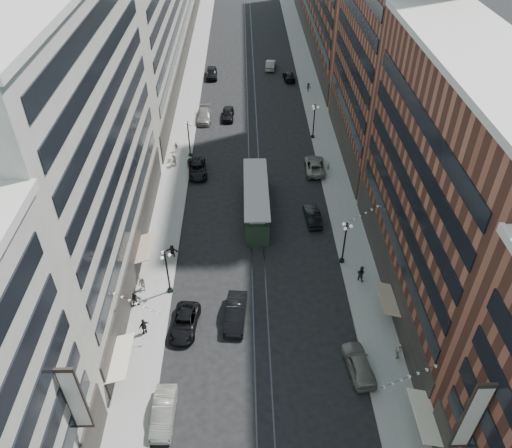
{
  "coord_description": "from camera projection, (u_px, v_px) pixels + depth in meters",
  "views": [
    {
      "loc": [
        -1.28,
        -8.01,
        37.71
      ],
      "look_at": [
        -0.23,
        32.81,
        5.0
      ],
      "focal_mm": 35.0,
      "sensor_mm": 36.0,
      "label": 1
    }
  ],
  "objects": [
    {
      "name": "car_11",
      "position": [
        315.0,
        166.0,
        69.16
      ],
      "size": [
        2.92,
        5.9,
        1.61
      ],
      "primitive_type": "imported",
      "rotation": [
        0.0,
        0.0,
        3.1
      ],
      "color": "slate",
      "rests_on": "ground"
    },
    {
      "name": "pedestrian_extra_2",
      "position": [
        174.0,
        160.0,
        69.81
      ],
      "size": [
        1.05,
        1.79,
        1.86
      ],
      "primitive_type": "imported",
      "rotation": [
        0.0,
        0.0,
        4.37
      ],
      "color": "beige",
      "rests_on": "sidewalk_west"
    },
    {
      "name": "streetcar",
      "position": [
        256.0,
        201.0,
        61.15
      ],
      "size": [
        2.95,
        13.33,
        3.69
      ],
      "color": "#223624",
      "rests_on": "ground"
    },
    {
      "name": "car_4",
      "position": [
        359.0,
        364.0,
        43.63
      ],
      "size": [
        2.68,
        5.29,
        1.73
      ],
      "primitive_type": "imported",
      "rotation": [
        0.0,
        0.0,
        3.27
      ],
      "color": "slate",
      "rests_on": "ground"
    },
    {
      "name": "car_14",
      "position": [
        270.0,
        65.0,
        98.21
      ],
      "size": [
        2.29,
        5.16,
        1.65
      ],
      "primitive_type": "imported",
      "rotation": [
        0.0,
        0.0,
        3.03
      ],
      "color": "gray",
      "rests_on": "ground"
    },
    {
      "name": "pedestrian_extra_1",
      "position": [
        144.0,
        326.0,
        46.61
      ],
      "size": [
        1.18,
        1.07,
        1.88
      ],
      "primitive_type": "imported",
      "rotation": [
        0.0,
        0.0,
        3.8
      ],
      "color": "black",
      "rests_on": "sidewalk_west"
    },
    {
      "name": "car_9",
      "position": [
        211.0,
        73.0,
        94.82
      ],
      "size": [
        2.27,
        5.31,
        1.79
      ],
      "primitive_type": "imported",
      "rotation": [
        0.0,
        0.0,
        0.03
      ],
      "color": "black",
      "rests_on": "ground"
    },
    {
      "name": "car_10",
      "position": [
        313.0,
        216.0,
        60.29
      ],
      "size": [
        1.95,
        4.82,
        1.56
      ],
      "primitive_type": "imported",
      "rotation": [
        0.0,
        0.0,
        3.21
      ],
      "color": "black",
      "rests_on": "ground"
    },
    {
      "name": "pedestrian_2",
      "position": [
        136.0,
        299.0,
        49.31
      ],
      "size": [
        0.98,
        0.75,
        1.79
      ],
      "primitive_type": "imported",
      "rotation": [
        0.0,
        0.0,
        0.36
      ],
      "color": "black",
      "rests_on": "sidewalk_west"
    },
    {
      "name": "rail_west",
      "position": [
        248.0,
        110.0,
        84.45
      ],
      "size": [
        0.12,
        180.0,
        0.02
      ],
      "primitive_type": "cube",
      "color": "#2D2D33",
      "rests_on": "ground"
    },
    {
      "name": "pedestrian_5",
      "position": [
        172.0,
        251.0,
        55.12
      ],
      "size": [
        1.46,
        0.54,
        1.54
      ],
      "primitive_type": "imported",
      "rotation": [
        0.0,
        0.0,
        -0.09
      ],
      "color": "black",
      "rests_on": "sidewalk_west"
    },
    {
      "name": "lamppost_sw_far",
      "position": [
        167.0,
        271.0,
        49.58
      ],
      "size": [
        1.03,
        1.14,
        5.52
      ],
      "color": "black",
      "rests_on": "sidewalk_west"
    },
    {
      "name": "lamppost_sw_mid",
      "position": [
        189.0,
        138.0,
        70.64
      ],
      "size": [
        1.03,
        1.14,
        5.52
      ],
      "color": "black",
      "rests_on": "sidewalk_west"
    },
    {
      "name": "building_east_tower",
      "position": [
        392.0,
        1.0,
        60.75
      ],
      "size": [
        8.0,
        26.0,
        42.0
      ],
      "primitive_type": "cube",
      "color": "brown",
      "rests_on": "ground"
    },
    {
      "name": "ground",
      "position": [
        253.0,
        139.0,
        76.66
      ],
      "size": [
        220.0,
        220.0,
        0.0
      ],
      "primitive_type": "plane",
      "color": "black",
      "rests_on": "ground"
    },
    {
      "name": "sidewalk_west",
      "position": [
        187.0,
        110.0,
        84.2
      ],
      "size": [
        4.0,
        180.0,
        0.15
      ],
      "primitive_type": "cube",
      "color": "gray",
      "rests_on": "ground"
    },
    {
      "name": "pedestrian_6",
      "position": [
        176.0,
        147.0,
        72.96
      ],
      "size": [
        0.91,
        0.47,
        1.51
      ],
      "primitive_type": "imported",
      "rotation": [
        0.0,
        0.0,
        3.07
      ],
      "color": "beige",
      "rests_on": "sidewalk_west"
    },
    {
      "name": "rail_east",
      "position": [
        256.0,
        110.0,
        84.47
      ],
      "size": [
        0.12,
        180.0,
        0.02
      ],
      "primitive_type": "cube",
      "color": "#2D2D33",
      "rests_on": "ground"
    },
    {
      "name": "car_5",
      "position": [
        236.0,
        313.0,
        48.14
      ],
      "size": [
        2.34,
        5.55,
        1.78
      ],
      "primitive_type": "imported",
      "rotation": [
        0.0,
        0.0,
        -0.08
      ],
      "color": "black",
      "rests_on": "ground"
    },
    {
      "name": "car_7",
      "position": [
        197.0,
        169.0,
        68.58
      ],
      "size": [
        3.19,
        5.72,
        1.51
      ],
      "primitive_type": "imported",
      "rotation": [
        0.0,
        0.0,
        0.13
      ],
      "color": "black",
      "rests_on": "ground"
    },
    {
      "name": "car_1",
      "position": [
        163.0,
        412.0,
        40.09
      ],
      "size": [
        1.81,
        4.93,
        1.61
      ],
      "primitive_type": "imported",
      "rotation": [
        0.0,
        0.0,
        -0.02
      ],
      "color": "gray",
      "rests_on": "ground"
    },
    {
      "name": "building_west_mid",
      "position": [
        77.0,
        150.0,
        46.5
      ],
      "size": [
        8.0,
        36.0,
        28.0
      ],
      "primitive_type": "cube",
      "color": "#ADA899",
      "rests_on": "ground"
    },
    {
      "name": "pedestrian_7",
      "position": [
        361.0,
        273.0,
        52.13
      ],
      "size": [
        1.03,
        0.96,
        1.89
      ],
      "primitive_type": "imported",
      "rotation": [
        0.0,
        0.0,
        2.48
      ],
      "color": "black",
      "rests_on": "sidewalk_east"
    },
    {
      "name": "sidewalk_east",
      "position": [
        316.0,
        109.0,
        84.64
      ],
      "size": [
        4.0,
        180.0,
        0.15
      ],
      "primitive_type": "cube",
      "color": "gray",
      "rests_on": "ground"
    },
    {
      "name": "pedestrian_9",
      "position": [
        308.0,
        87.0,
        89.51
      ],
      "size": [
        1.04,
        0.48,
        1.58
      ],
      "primitive_type": "imported",
      "rotation": [
        0.0,
        0.0,
        -0.06
      ],
      "color": "black",
      "rests_on": "sidewalk_east"
    },
    {
      "name": "pedestrian_8",
      "position": [
        328.0,
        165.0,
        68.98
      ],
      "size": [
        0.66,
        0.66,
        1.54
      ],
      "primitive_type": "imported",
      "rotation": [
        0.0,
        0.0,
        3.91
      ],
      "color": "#B2A593",
      "rests_on": "sidewalk_east"
    },
    {
      "name": "lamppost_se_mid",
      "position": [
        314.0,
        120.0,
        74.91
      ],
      "size": [
        1.03,
        1.14,
        5.52
      ],
      "color": "black",
      "rests_on": "sidewalk_east"
    },
    {
      "name": "pedestrian_4",
      "position": [
        398.0,
        351.0,
        44.43
      ],
      "size": [
        0.69,
        1.15,
        1.84
      ],
      "primitive_type": "imported",
      "rotation": [
        0.0,
        0.0,
        1.38
      ],
      "color": "beige",
      "rests_on": "sidewalk_east"
    },
    {
      "name": "car_12",
      "position": [
        289.0,
        76.0,
        94.12
      ],
      "size": [
        2.27,
        5.01,
        1.42
      ],
      "primitive_type": "imported",
      "rotation": [
        0.0,
        0.0,
        3.2
      ],
      "color": "black",
      "rests_on": "ground"
    },
    {
      "name": "car_13",
      "position": [
        228.0,
        114.0,
        81.56
      ],
      "size": [
        2.03,
        4.76,
        1.6
      ],
      "primitive_type": "imported",
      "rotation": [
        0.0,
        0.0,
        -0.03
      ],
      "color": "black",
      "rests_on": "ground"
    },
    {
      "name": "building_east_mid",
      "position": [
        450.0,
        193.0,
        44.53
      ],
      "size": [
        8.0,
        30.0,
        24.0
      ],
      "primitive_type": "cube",
      "color": "brown",
      "rests_on": "ground"
    },
    {
      "name": "car_2",
      "position": [
        185.0,
        323.0,
        47.41
      ],
      "size": [
        2.97,
        5.43,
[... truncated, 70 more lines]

